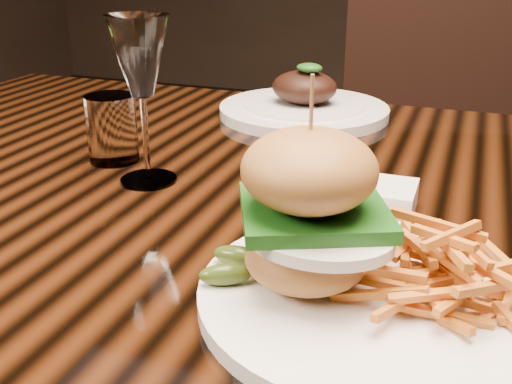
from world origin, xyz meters
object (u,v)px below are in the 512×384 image
(dining_table, at_px, (315,243))
(burger_plate, at_px, (363,251))
(far_dish, at_px, (304,106))
(chair_far, at_px, (427,145))
(wine_glass, at_px, (140,62))

(dining_table, xyz_separation_m, burger_plate, (0.10, -0.24, 0.13))
(burger_plate, bearing_deg, far_dish, 98.45)
(far_dish, bearing_deg, chair_far, 72.53)
(wine_glass, relative_size, chair_far, 0.22)
(dining_table, relative_size, chair_far, 1.68)
(far_dish, height_order, chair_far, chair_far)
(chair_far, bearing_deg, far_dish, -117.91)
(burger_plate, distance_m, far_dish, 0.59)
(wine_glass, bearing_deg, burger_plate, -31.19)
(wine_glass, bearing_deg, far_dish, 74.87)
(dining_table, bearing_deg, chair_far, 85.43)
(burger_plate, height_order, chair_far, chair_far)
(dining_table, relative_size, far_dish, 5.43)
(burger_plate, relative_size, far_dish, 0.96)
(burger_plate, relative_size, chair_far, 0.30)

